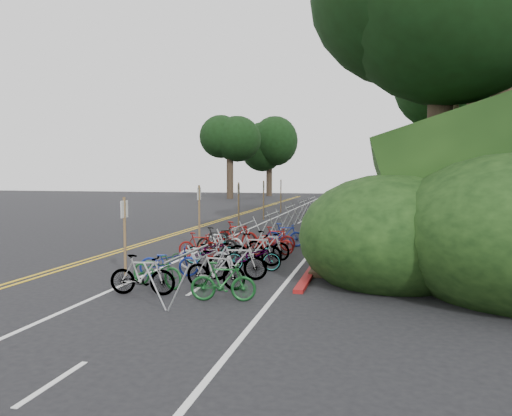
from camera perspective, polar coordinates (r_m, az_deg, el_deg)
The scene contains 11 objects.
ground at distance 16.20m, azimuth -14.57°, elevation -6.73°, with size 120.00×120.00×0.00m, color black.
road_markings at distance 25.28m, azimuth -2.47°, elevation -2.77°, with size 7.47×80.00×0.01m.
red_curb at distance 26.27m, azimuth 9.40°, elevation -2.46°, with size 0.25×28.00×0.10m, color maroon.
embankment at distance 33.53m, azimuth 22.81°, elevation 2.98°, with size 14.30×48.14×9.11m.
tree_cluster at distance 37.01m, azimuth 17.29°, elevation 16.20°, with size 31.92×53.60×17.44m.
bike_rack_front at distance 12.17m, azimuth -7.71°, elevation -6.40°, with size 1.10×2.81×1.08m.
bike_racks_rest at distance 27.50m, azimuth 3.94°, elevation -0.45°, with size 1.14×23.00×1.17m.
signpost_near at distance 14.91m, azimuth -14.78°, elevation -2.53°, with size 0.08×0.40×2.30m.
signposts_rest at distance 28.92m, azimuth -0.42°, elevation 0.93°, with size 0.08×18.40×2.50m.
bike_front at distance 17.76m, azimuth -6.54°, elevation -4.23°, with size 1.49×0.42×0.90m, color maroon.
bike_valet at distance 16.33m, azimuth -3.16°, elevation -4.81°, with size 3.22×10.51×1.10m.
Camera 1 is at (7.51, -14.04, 2.98)m, focal length 35.00 mm.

